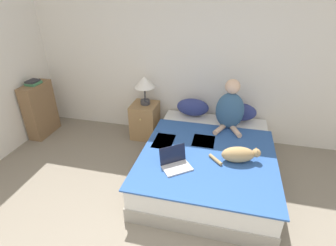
{
  "coord_description": "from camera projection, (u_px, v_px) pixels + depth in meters",
  "views": [
    {
      "loc": [
        0.52,
        -0.86,
        2.29
      ],
      "look_at": [
        -0.14,
        1.84,
        0.79
      ],
      "focal_mm": 28.0,
      "sensor_mm": 36.0,
      "label": 1
    }
  ],
  "objects": [
    {
      "name": "wall_back",
      "position": [
        196.0,
        59.0,
        3.93
      ],
      "size": [
        6.19,
        0.05,
        2.55
      ],
      "color": "silver",
      "rests_on": "ground_plane"
    },
    {
      "name": "bed",
      "position": [
        208.0,
        162.0,
        3.43
      ],
      "size": [
        1.61,
        2.02,
        0.44
      ],
      "color": "#9E998E",
      "rests_on": "ground_plane"
    },
    {
      "name": "cat_tabby",
      "position": [
        239.0,
        154.0,
        3.02
      ],
      "size": [
        0.59,
        0.28,
        0.18
      ],
      "rotation": [
        0.0,
        0.0,
        0.23
      ],
      "color": "tan",
      "rests_on": "bed"
    },
    {
      "name": "pillow_far",
      "position": [
        239.0,
        112.0,
        3.92
      ],
      "size": [
        0.5,
        0.25,
        0.27
      ],
      "color": "navy",
      "rests_on": "bed"
    },
    {
      "name": "laptop_open",
      "position": [
        175.0,
        163.0,
        2.95
      ],
      "size": [
        0.4,
        0.39,
        0.22
      ],
      "rotation": [
        0.0,
        0.0,
        0.65
      ],
      "color": "#B7B7BC",
      "rests_on": "bed"
    },
    {
      "name": "nightstand",
      "position": [
        145.0,
        120.0,
        4.3
      ],
      "size": [
        0.4,
        0.45,
        0.57
      ],
      "color": "#937047",
      "rests_on": "ground_plane"
    },
    {
      "name": "pillow_near",
      "position": [
        193.0,
        107.0,
        4.07
      ],
      "size": [
        0.5,
        0.25,
        0.27
      ],
      "color": "navy",
      "rests_on": "bed"
    },
    {
      "name": "table_lamp",
      "position": [
        144.0,
        84.0,
        4.02
      ],
      "size": [
        0.32,
        0.32,
        0.46
      ],
      "color": "#38383D",
      "rests_on": "nightstand"
    },
    {
      "name": "person_sitting",
      "position": [
        230.0,
        108.0,
        3.62
      ],
      "size": [
        0.39,
        0.38,
        0.73
      ],
      "color": "#33567A",
      "rests_on": "bed"
    },
    {
      "name": "bookshelf",
      "position": [
        40.0,
        110.0,
        4.3
      ],
      "size": [
        0.23,
        0.55,
        0.88
      ],
      "color": "brown",
      "rests_on": "ground_plane"
    },
    {
      "name": "book_stack_top",
      "position": [
        33.0,
        82.0,
        4.07
      ],
      "size": [
        0.17,
        0.21,
        0.07
      ],
      "color": "#3D7A51",
      "rests_on": "bookshelf"
    }
  ]
}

